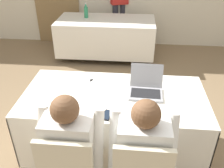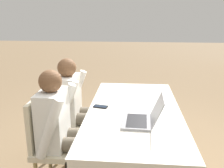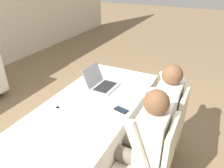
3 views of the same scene
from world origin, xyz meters
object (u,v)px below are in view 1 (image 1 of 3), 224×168
laptop (146,88)px  cell_phone (107,115)px  water_bottle (86,11)px  person_checkered_shirt (72,145)px  person_red_shirt (119,1)px  person_white_shirt (142,150)px

laptop → cell_phone: laptop is taller
water_bottle → person_checkered_shirt: person_checkered_shirt is taller
person_checkered_shirt → laptop: bearing=-128.9°
person_checkered_shirt → person_red_shirt: bearing=-91.4°
cell_phone → person_red_shirt: 3.55m
cell_phone → person_checkered_shirt: 0.40m
cell_phone → water_bottle: (-0.71, 2.89, 0.12)m
water_bottle → person_red_shirt: (0.57, 0.66, 0.05)m
person_red_shirt → person_white_shirt: bearing=-104.5°
cell_phone → water_bottle: water_bottle is taller
cell_phone → person_checkered_shirt: (-0.24, -0.31, -0.07)m
person_checkered_shirt → person_white_shirt: size_ratio=1.00×
laptop → cell_phone: bearing=-127.7°
person_red_shirt → cell_phone: bearing=-108.7°
laptop → person_white_shirt: 0.72m
water_bottle → laptop: bearing=-67.0°
laptop → person_red_shirt: 3.18m
cell_phone → person_white_shirt: person_white_shirt is taller
cell_phone → person_checkered_shirt: person_checkered_shirt is taller
person_checkered_shirt → person_red_shirt: size_ratio=0.74×
person_checkered_shirt → person_white_shirt: 0.54m
laptop → person_red_shirt: bearing=101.0°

